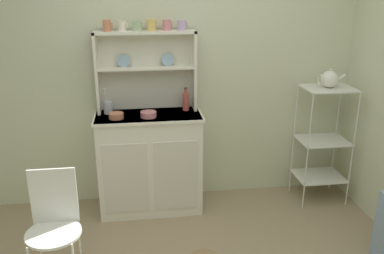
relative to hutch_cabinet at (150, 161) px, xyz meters
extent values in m
cube|color=beige|center=(0.34, 0.26, 0.78)|extent=(3.84, 0.05, 2.50)
cube|color=white|center=(0.00, 0.00, -0.01)|extent=(0.90, 0.42, 0.91)
cube|color=silver|center=(-0.22, -0.21, -0.06)|extent=(0.38, 0.01, 0.64)
cube|color=silver|center=(0.22, -0.21, -0.06)|extent=(0.38, 0.01, 0.64)
cube|color=white|center=(0.00, 0.00, 0.43)|extent=(0.93, 0.45, 0.02)
cube|color=silver|center=(0.00, 0.20, 0.80)|extent=(0.87, 0.02, 0.70)
cube|color=white|center=(-0.42, 0.12, 0.80)|extent=(0.02, 0.18, 0.70)
cube|color=white|center=(0.42, 0.12, 0.80)|extent=(0.02, 0.18, 0.70)
cube|color=white|center=(0.00, 0.12, 0.83)|extent=(0.83, 0.16, 0.02)
cube|color=white|center=(0.00, 0.12, 1.13)|extent=(0.87, 0.18, 0.02)
cylinder|color=#8EB2D1|center=(-0.19, 0.16, 0.89)|extent=(0.11, 0.03, 0.11)
cylinder|color=#8EB2D1|center=(0.19, 0.16, 0.89)|extent=(0.11, 0.03, 0.11)
cylinder|color=silver|center=(1.40, -0.21, 0.09)|extent=(0.01, 0.01, 1.11)
cylinder|color=silver|center=(1.83, -0.21, 0.09)|extent=(0.01, 0.01, 1.11)
cylinder|color=silver|center=(1.40, 0.14, 0.09)|extent=(0.01, 0.01, 1.11)
cylinder|color=silver|center=(1.83, 0.14, 0.09)|extent=(0.01, 0.01, 1.11)
cube|color=silver|center=(1.62, -0.04, 0.63)|extent=(0.45, 0.36, 0.01)
cube|color=silver|center=(1.62, -0.04, 0.13)|extent=(0.45, 0.36, 0.01)
cube|color=silver|center=(1.62, -0.04, -0.24)|extent=(0.45, 0.36, 0.01)
cylinder|color=white|center=(-0.80, -0.89, -0.24)|extent=(0.01, 0.01, 0.45)
cylinder|color=white|center=(-0.53, -0.89, -0.24)|extent=(0.01, 0.01, 0.45)
cylinder|color=white|center=(-0.67, -1.02, -0.02)|extent=(0.36, 0.36, 0.02)
cube|color=white|center=(-0.67, -0.89, 0.18)|extent=(0.31, 0.02, 0.40)
cylinder|color=#C67556|center=(-0.31, 0.12, 1.19)|extent=(0.07, 0.07, 0.09)
torus|color=#C67556|center=(-0.27, 0.12, 1.20)|extent=(0.01, 0.05, 0.05)
cylinder|color=silver|center=(-0.19, 0.12, 1.19)|extent=(0.07, 0.07, 0.08)
torus|color=silver|center=(-0.14, 0.12, 1.19)|extent=(0.01, 0.05, 0.05)
cylinder|color=#9EB78E|center=(-0.06, 0.12, 1.18)|extent=(0.08, 0.08, 0.08)
torus|color=#9EB78E|center=(-0.01, 0.12, 1.19)|extent=(0.01, 0.04, 0.04)
cylinder|color=#DBB760|center=(0.06, 0.12, 1.19)|extent=(0.08, 0.08, 0.09)
torus|color=#DBB760|center=(0.11, 0.12, 1.20)|extent=(0.01, 0.05, 0.05)
cylinder|color=#D17A84|center=(0.18, 0.12, 1.19)|extent=(0.07, 0.07, 0.09)
torus|color=#D17A84|center=(0.23, 0.12, 1.19)|extent=(0.01, 0.05, 0.05)
cylinder|color=#B79ECC|center=(0.31, 0.12, 1.19)|extent=(0.07, 0.07, 0.08)
torus|color=#B79ECC|center=(0.36, 0.12, 1.19)|extent=(0.01, 0.05, 0.05)
cylinder|color=#C67556|center=(-0.27, -0.07, 0.47)|extent=(0.12, 0.12, 0.05)
cylinder|color=#D17A84|center=(0.00, -0.07, 0.47)|extent=(0.14, 0.14, 0.05)
cylinder|color=#B74C47|center=(0.34, 0.09, 0.52)|extent=(0.06, 0.06, 0.15)
cylinder|color=#B74C47|center=(0.34, 0.09, 0.62)|extent=(0.03, 0.03, 0.04)
cylinder|color=#4C382D|center=(0.34, 0.09, 0.65)|extent=(0.03, 0.03, 0.01)
cylinder|color=#B2B7C6|center=(-0.34, 0.08, 0.50)|extent=(0.08, 0.08, 0.11)
cylinder|color=silver|center=(-0.37, 0.07, 0.57)|extent=(0.01, 0.02, 0.17)
ellipsoid|color=silver|center=(-0.37, 0.07, 0.66)|extent=(0.02, 0.01, 0.01)
cylinder|color=silver|center=(-0.36, 0.06, 0.58)|extent=(0.03, 0.02, 0.17)
ellipsoid|color=silver|center=(-0.36, 0.06, 0.67)|extent=(0.02, 0.01, 0.01)
sphere|color=white|center=(1.62, -0.04, 0.72)|extent=(0.15, 0.15, 0.15)
sphere|color=silver|center=(1.62, -0.04, 0.80)|extent=(0.02, 0.02, 0.02)
cylinder|color=white|center=(1.72, -0.04, 0.73)|extent=(0.09, 0.02, 0.07)
torus|color=white|center=(1.53, -0.04, 0.72)|extent=(0.01, 0.10, 0.10)
camera|label=1|loc=(-0.09, -3.42, 1.52)|focal=38.40mm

